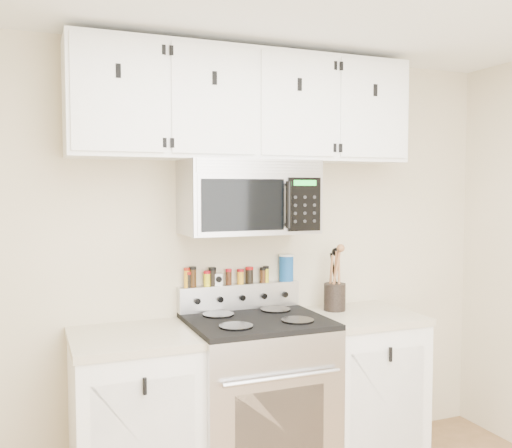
{
  "coord_description": "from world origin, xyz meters",
  "views": [
    {
      "loc": [
        -1.18,
        -1.51,
        1.68
      ],
      "look_at": [
        0.0,
        1.45,
        1.48
      ],
      "focal_mm": 40.0,
      "sensor_mm": 36.0,
      "label": 1
    }
  ],
  "objects_px": {
    "range": "(257,399)",
    "microwave": "(249,197)",
    "utensil_crock": "(335,295)",
    "salt_canister": "(286,268)"
  },
  "relations": [
    {
      "from": "microwave",
      "to": "salt_canister",
      "type": "xyz_separation_m",
      "value": [
        0.31,
        0.16,
        -0.45
      ]
    },
    {
      "from": "salt_canister",
      "to": "microwave",
      "type": "bearing_deg",
      "value": -153.49
    },
    {
      "from": "utensil_crock",
      "to": "salt_canister",
      "type": "bearing_deg",
      "value": 151.92
    },
    {
      "from": "microwave",
      "to": "salt_canister",
      "type": "distance_m",
      "value": 0.57
    },
    {
      "from": "range",
      "to": "salt_canister",
      "type": "height_order",
      "value": "salt_canister"
    },
    {
      "from": "salt_canister",
      "to": "range",
      "type": "bearing_deg",
      "value": -137.89
    },
    {
      "from": "microwave",
      "to": "utensil_crock",
      "type": "distance_m",
      "value": 0.84
    },
    {
      "from": "range",
      "to": "microwave",
      "type": "xyz_separation_m",
      "value": [
        0.0,
        0.13,
        1.14
      ]
    },
    {
      "from": "range",
      "to": "utensil_crock",
      "type": "height_order",
      "value": "utensil_crock"
    },
    {
      "from": "range",
      "to": "salt_canister",
      "type": "relative_size",
      "value": 6.57
    }
  ]
}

